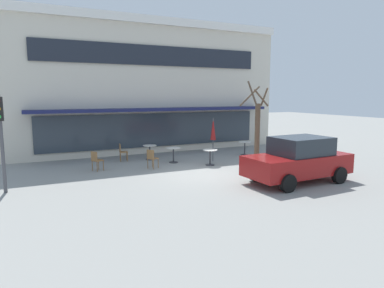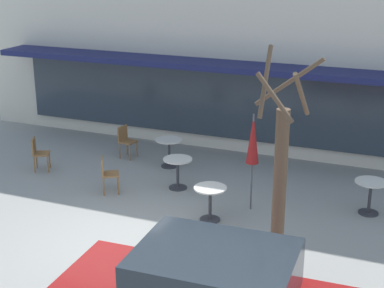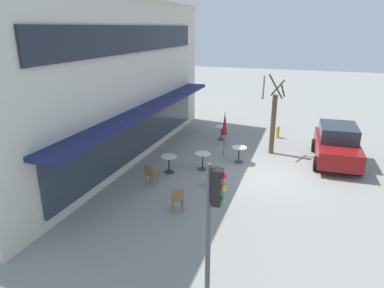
{
  "view_description": "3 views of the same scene",
  "coord_description": "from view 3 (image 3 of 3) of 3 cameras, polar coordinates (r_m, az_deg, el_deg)",
  "views": [
    {
      "loc": [
        -6.61,
        -12.7,
        3.37
      ],
      "look_at": [
        0.58,
        2.32,
        0.96
      ],
      "focal_mm": 32.0,
      "sensor_mm": 36.0,
      "label": 1
    },
    {
      "loc": [
        5.12,
        -9.22,
        5.54
      ],
      "look_at": [
        0.24,
        2.7,
        1.23
      ],
      "focal_mm": 55.0,
      "sensor_mm": 36.0,
      "label": 2
    },
    {
      "loc": [
        -13.69,
        -1.25,
        6.03
      ],
      "look_at": [
        -0.54,
        3.24,
        1.26
      ],
      "focal_mm": 32.0,
      "sensor_mm": 36.0,
      "label": 3
    }
  ],
  "objects": [
    {
      "name": "cafe_chair_2",
      "position": [
        13.65,
        3.58,
        -4.9
      ],
      "size": [
        0.55,
        0.55,
        0.89
      ],
      "color": "olive",
      "rests_on": "ground"
    },
    {
      "name": "building_facade",
      "position": [
        17.83,
        -20.69,
        10.72
      ],
      "size": [
        16.21,
        9.1,
        7.7
      ],
      "color": "beige",
      "rests_on": "ground"
    },
    {
      "name": "cafe_chair_0",
      "position": [
        13.75,
        -6.92,
        -4.83
      ],
      "size": [
        0.45,
        0.45,
        0.89
      ],
      "color": "olive",
      "rests_on": "ground"
    },
    {
      "name": "cafe_table_by_tree",
      "position": [
        14.85,
        -3.86,
        -2.92
      ],
      "size": [
        0.7,
        0.7,
        0.76
      ],
      "color": "#333338",
      "rests_on": "ground"
    },
    {
      "name": "traffic_light_pole",
      "position": [
        7.43,
        3.51,
        -11.3
      ],
      "size": [
        0.26,
        0.44,
        3.4
      ],
      "color": "#47474C",
      "rests_on": "ground"
    },
    {
      "name": "patio_umbrella_green_folded",
      "position": [
        16.5,
        5.48,
        3.36
      ],
      "size": [
        0.28,
        0.28,
        2.2
      ],
      "color": "#4C4C51",
      "rests_on": "ground"
    },
    {
      "name": "cafe_table_streetside",
      "position": [
        15.15,
        1.79,
        -2.43
      ],
      "size": [
        0.7,
        0.7,
        0.76
      ],
      "color": "#333338",
      "rests_on": "ground"
    },
    {
      "name": "street_tree",
      "position": [
        17.21,
        13.37,
        4.03
      ],
      "size": [
        1.2,
        1.13,
        3.99
      ],
      "color": "brown",
      "rests_on": "ground"
    },
    {
      "name": "ground_plane",
      "position": [
        15.01,
        12.53,
        -5.24
      ],
      "size": [
        80.0,
        80.0,
        0.0
      ],
      "primitive_type": "plane",
      "color": "gray"
    },
    {
      "name": "cafe_chair_1",
      "position": [
        11.77,
        -2.42,
        -8.98
      ],
      "size": [
        0.54,
        0.54,
        0.89
      ],
      "color": "olive",
      "rests_on": "ground"
    },
    {
      "name": "cafe_table_near_wall",
      "position": [
        16.07,
        7.85,
        -1.33
      ],
      "size": [
        0.7,
        0.7,
        0.76
      ],
      "color": "#333338",
      "rests_on": "ground"
    },
    {
      "name": "fire_hydrant",
      "position": [
        20.18,
        14.11,
        2.0
      ],
      "size": [
        0.36,
        0.2,
        0.71
      ],
      "color": "gold",
      "rests_on": "ground"
    },
    {
      "name": "cafe_table_mid_patio",
      "position": [
        19.28,
        4.92,
        2.23
      ],
      "size": [
        0.7,
        0.7,
        0.76
      ],
      "color": "#333338",
      "rests_on": "ground"
    },
    {
      "name": "parked_sedan",
      "position": [
        17.25,
        22.99,
        -0.01
      ],
      "size": [
        4.27,
        2.14,
        1.76
      ],
      "color": "maroon",
      "rests_on": "ground"
    }
  ]
}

